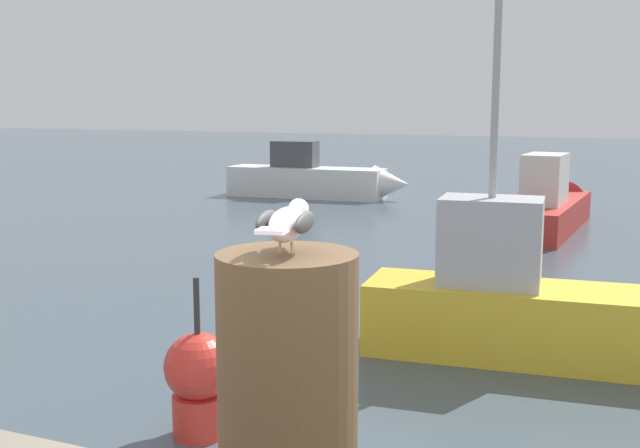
# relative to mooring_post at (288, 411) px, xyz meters

# --- Properties ---
(mooring_post) EXTENTS (0.42, 0.42, 0.97)m
(mooring_post) POSITION_rel_mooring_post_xyz_m (0.00, 0.00, 0.00)
(mooring_post) COLOR #4C3823
(mooring_post) RESTS_ON harbor_quay
(seagull) EXTENTS (0.17, 0.39, 0.14)m
(seagull) POSITION_rel_mooring_post_xyz_m (-0.00, 0.01, 0.57)
(seagull) COLOR tan
(seagull) RESTS_ON mooring_post
(boat_red) EXTENTS (1.44, 5.38, 1.83)m
(boat_red) POSITION_rel_mooring_post_xyz_m (-0.85, 15.33, -1.31)
(boat_red) COLOR #B72D28
(boat_red) RESTS_ON ground_plane
(boat_white) EXTENTS (5.35, 1.34, 1.63)m
(boat_white) POSITION_rel_mooring_post_xyz_m (-7.59, 18.26, -1.27)
(boat_white) COLOR silver
(boat_white) RESTS_ON ground_plane
(boat_yellow) EXTENTS (4.48, 1.33, 3.93)m
(boat_yellow) POSITION_rel_mooring_post_xyz_m (0.32, 6.22, -1.25)
(boat_yellow) COLOR yellow
(boat_yellow) RESTS_ON ground_plane
(channel_buoy) EXTENTS (0.56, 0.56, 1.33)m
(channel_buoy) POSITION_rel_mooring_post_xyz_m (-2.29, 3.16, -1.31)
(channel_buoy) COLOR red
(channel_buoy) RESTS_ON ground_plane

